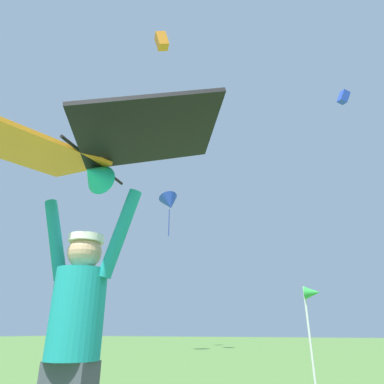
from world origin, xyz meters
TOP-DOWN VIEW (x-y plane):
  - kite_flyer_person at (-0.34, 0.09)m, footprint 0.81×0.37m
  - held_stunt_kite at (-0.33, -0.01)m, footprint 2.19×1.25m
  - distant_kite_orange_low_left at (-6.64, 11.67)m, footprint 1.05×1.02m
  - distant_kite_blue_mid_left at (-7.18, 14.28)m, footprint 1.71×1.64m
  - distant_kite_red_high_left at (-8.58, 16.33)m, footprint 0.87×0.94m
  - distant_kite_blue_overhead_distant at (3.86, 27.29)m, footprint 1.33×0.97m
  - marker_flag at (0.68, 5.20)m, footprint 0.30×0.24m

SIDE VIEW (x-z plane):
  - kite_flyer_person at x=-0.34m, z-range -0.02..1.90m
  - marker_flag at x=0.68m, z-range 0.65..2.43m
  - held_stunt_kite at x=-0.33m, z-range 2.03..2.47m
  - distant_kite_blue_mid_left at x=-7.18m, z-range 6.46..9.08m
  - distant_kite_red_high_left at x=-8.58m, z-range 15.35..15.88m
  - distant_kite_orange_low_left at x=-6.64m, z-range 16.74..17.86m
  - distant_kite_blue_overhead_distant at x=3.86m, z-range 20.34..21.74m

